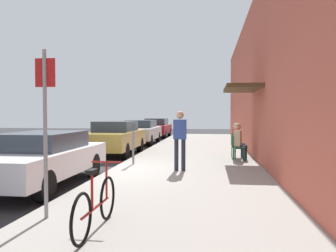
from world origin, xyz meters
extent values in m
plane|color=#2D2D30|center=(0.00, 0.00, 0.00)|extent=(60.00, 60.00, 0.00)
cube|color=#9E9B93|center=(2.25, 2.00, 0.06)|extent=(4.50, 32.00, 0.12)
cube|color=#BC5442|center=(4.65, 2.00, 3.05)|extent=(0.30, 32.00, 6.09)
cube|color=#4C381E|center=(3.95, 2.19, 2.60)|extent=(1.10, 2.80, 0.12)
cube|color=silver|center=(-1.10, -1.80, 0.60)|extent=(1.80, 4.40, 0.57)
cube|color=#333D47|center=(-1.10, -1.65, 1.09)|extent=(1.48, 2.11, 0.41)
cylinder|color=black|center=(-0.31, -0.43, 0.32)|extent=(0.22, 0.64, 0.64)
cylinder|color=black|center=(-1.89, -0.43, 0.32)|extent=(0.22, 0.64, 0.64)
cylinder|color=black|center=(-0.31, -3.16, 0.32)|extent=(0.22, 0.64, 0.64)
cube|color=#A58433|center=(-1.10, 4.46, 0.66)|extent=(1.80, 4.40, 0.68)
cube|color=#333D47|center=(-1.10, 4.61, 1.22)|extent=(1.48, 2.11, 0.43)
cylinder|color=black|center=(-0.31, 5.82, 0.32)|extent=(0.22, 0.64, 0.64)
cylinder|color=black|center=(-1.89, 5.82, 0.32)|extent=(0.22, 0.64, 0.64)
cylinder|color=black|center=(-0.31, 3.10, 0.32)|extent=(0.22, 0.64, 0.64)
cylinder|color=black|center=(-1.89, 3.10, 0.32)|extent=(0.22, 0.64, 0.64)
cube|color=#B7B7BC|center=(-1.10, 9.74, 0.64)|extent=(1.80, 4.40, 0.63)
cube|color=#333D47|center=(-1.10, 9.89, 1.17)|extent=(1.48, 2.11, 0.43)
cylinder|color=black|center=(-0.31, 11.10, 0.32)|extent=(0.22, 0.64, 0.64)
cylinder|color=black|center=(-1.89, 11.10, 0.32)|extent=(0.22, 0.64, 0.64)
cylinder|color=black|center=(-0.31, 8.37, 0.32)|extent=(0.22, 0.64, 0.64)
cylinder|color=black|center=(-1.89, 8.37, 0.32)|extent=(0.22, 0.64, 0.64)
cube|color=maroon|center=(-1.10, 15.46, 0.62)|extent=(1.80, 4.40, 0.61)
cube|color=#333D47|center=(-1.10, 15.61, 1.17)|extent=(1.48, 2.11, 0.49)
cylinder|color=black|center=(-0.31, 16.82, 0.32)|extent=(0.22, 0.64, 0.64)
cylinder|color=black|center=(-1.89, 16.82, 0.32)|extent=(0.22, 0.64, 0.64)
cylinder|color=black|center=(-0.31, 14.09, 0.32)|extent=(0.22, 0.64, 0.64)
cylinder|color=black|center=(-1.89, 14.09, 0.32)|extent=(0.22, 0.64, 0.64)
cylinder|color=slate|center=(0.45, 1.23, 0.67)|extent=(0.07, 0.07, 1.10)
cube|color=#383D42|center=(0.45, 1.23, 1.33)|extent=(0.12, 0.10, 0.22)
cylinder|color=gray|center=(0.40, -4.46, 1.42)|extent=(0.06, 0.06, 2.60)
cube|color=red|center=(0.40, -4.44, 2.37)|extent=(0.32, 0.02, 0.44)
torus|color=black|center=(1.37, -4.40, 0.45)|extent=(0.04, 0.66, 0.66)
torus|color=black|center=(1.37, -5.45, 0.45)|extent=(0.04, 0.66, 0.66)
cylinder|color=maroon|center=(1.37, -4.93, 0.45)|extent=(0.04, 1.05, 0.04)
cylinder|color=maroon|center=(1.37, -5.08, 0.70)|extent=(0.04, 0.04, 0.50)
cube|color=black|center=(1.37, -5.08, 0.97)|extent=(0.10, 0.20, 0.06)
cylinder|color=maroon|center=(1.37, -4.45, 0.73)|extent=(0.03, 0.03, 0.56)
cylinder|color=maroon|center=(1.37, -4.45, 1.01)|extent=(0.46, 0.03, 0.03)
cylinder|color=#14592D|center=(4.18, 2.71, 0.34)|extent=(0.04, 0.04, 0.45)
cylinder|color=#14592D|center=(4.08, 2.34, 0.34)|extent=(0.04, 0.04, 0.45)
cylinder|color=#14592D|center=(3.81, 2.81, 0.34)|extent=(0.04, 0.04, 0.45)
cylinder|color=#14592D|center=(3.71, 2.44, 0.34)|extent=(0.04, 0.04, 0.45)
cube|color=#14592D|center=(3.94, 2.57, 0.59)|extent=(0.54, 0.54, 0.03)
cube|color=#14592D|center=(3.75, 2.63, 0.79)|extent=(0.14, 0.43, 0.40)
cylinder|color=#232838|center=(4.14, 2.63, 0.35)|extent=(0.11, 0.11, 0.47)
cylinder|color=#232838|center=(4.02, 2.66, 0.59)|extent=(0.38, 0.23, 0.14)
cylinder|color=#232838|center=(4.09, 2.43, 0.35)|extent=(0.11, 0.11, 0.47)
cylinder|color=#232838|center=(3.97, 2.47, 0.59)|extent=(0.38, 0.23, 0.14)
cube|color=#CCB28C|center=(3.87, 2.60, 0.89)|extent=(0.30, 0.40, 0.56)
sphere|color=tan|center=(3.87, 2.60, 1.30)|extent=(0.22, 0.22, 0.22)
cylinder|color=#14592D|center=(4.10, 3.57, 0.34)|extent=(0.04, 0.04, 0.45)
cylinder|color=#14592D|center=(4.16, 3.20, 0.34)|extent=(0.04, 0.04, 0.45)
cylinder|color=#14592D|center=(3.73, 3.51, 0.34)|extent=(0.04, 0.04, 0.45)
cylinder|color=#14592D|center=(3.79, 3.14, 0.34)|extent=(0.04, 0.04, 0.45)
cube|color=#14592D|center=(3.94, 3.35, 0.59)|extent=(0.50, 0.50, 0.03)
cube|color=#14592D|center=(3.74, 3.32, 0.79)|extent=(0.10, 0.44, 0.40)
cylinder|color=#232838|center=(4.11, 3.48, 0.35)|extent=(0.11, 0.11, 0.47)
cylinder|color=#232838|center=(3.98, 3.46, 0.59)|extent=(0.38, 0.19, 0.14)
cylinder|color=#232838|center=(4.14, 3.28, 0.35)|extent=(0.11, 0.11, 0.47)
cylinder|color=#232838|center=(4.01, 3.26, 0.59)|extent=(0.38, 0.19, 0.14)
cube|color=#B22626|center=(3.87, 3.34, 0.89)|extent=(0.27, 0.39, 0.56)
sphere|color=tan|center=(3.87, 3.34, 1.30)|extent=(0.22, 0.22, 0.22)
cylinder|color=#232838|center=(1.96, 0.14, 0.57)|extent=(0.12, 0.12, 0.90)
cylinder|color=#232838|center=(2.16, 0.14, 0.57)|extent=(0.12, 0.12, 0.90)
cube|color=#334C99|center=(2.06, 0.14, 1.30)|extent=(0.36, 0.22, 0.56)
sphere|color=tan|center=(2.06, 0.14, 1.71)|extent=(0.22, 0.22, 0.22)
camera|label=1|loc=(2.93, -9.34, 1.73)|focal=35.92mm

